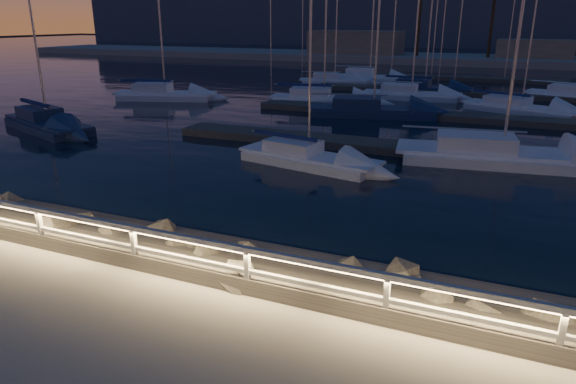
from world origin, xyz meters
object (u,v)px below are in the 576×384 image
Objects in this scene: sailboat_a at (46,122)px; sailboat_c at (496,153)px; sailboat_e at (163,94)px; sailboat_g at (370,109)px; guard_rail at (204,251)px; sailboat_n at (333,80)px; sailboat_h at (518,107)px; sailboat_i at (368,77)px; sailboat_k at (422,88)px; sailboat_f at (321,98)px; sailboat_b at (305,156)px; sailboat_j at (409,94)px.

sailboat_c reaches higher than sailboat_a.
sailboat_g is (17.35, -0.65, -0.03)m from sailboat_e.
sailboat_a is (-19.11, 13.09, -0.91)m from guard_rail.
sailboat_n reaches higher than guard_rail.
sailboat_h reaches higher than sailboat_a.
sailboat_h is 0.99× the size of sailboat_i.
sailboat_e is 22.56m from sailboat_k.
sailboat_k reaches higher than sailboat_n.
sailboat_k is at bearing 157.46° from sailboat_h.
sailboat_n is at bearing 104.69° from guard_rail.
sailboat_n is at bearing 103.49° from sailboat_g.
sailboat_f is at bearing -92.82° from sailboat_n.
guard_rail is at bearing -85.90° from sailboat_k.
sailboat_g is (-2.79, 25.14, -0.92)m from guard_rail.
sailboat_k is at bearing 75.30° from sailboat_a.
sailboat_i is at bearing 137.44° from sailboat_k.
sailboat_f is 1.03× the size of sailboat_k.
sailboat_e is 1.02× the size of sailboat_k.
sailboat_n is (-3.23, 12.46, -0.04)m from sailboat_f.
sailboat_g is (4.77, -3.54, -0.00)m from sailboat_f.
sailboat_a reaches higher than sailboat_n.
sailboat_b is 22.51m from sailboat_e.
sailboat_i is (-0.69, 16.43, 0.02)m from sailboat_f.
sailboat_h is (26.51, 4.76, -0.07)m from sailboat_e.
sailboat_c is at bearing -56.37° from sailboat_f.
sailboat_g is at bearing 56.42° from sailboat_a.
sailboat_i is at bearing 40.02° from sailboat_n.
sailboat_f is at bearing -149.60° from sailboat_h.
sailboat_i reaches higher than sailboat_a.
sailboat_g is at bearing -93.61° from sailboat_k.
sailboat_g reaches higher than guard_rail.
sailboat_a is 0.94× the size of sailboat_f.
sailboat_j is (0.47, 21.93, 0.04)m from sailboat_b.
sailboat_k is (17.59, 25.42, -0.04)m from sailboat_a.
sailboat_b is 33.60m from sailboat_i.
sailboat_i is at bearing 80.95° from sailboat_f.
sailboat_g reaches higher than sailboat_e.
sailboat_e is (-1.04, 12.69, 0.02)m from sailboat_a.
sailboat_h reaches higher than sailboat_n.
sailboat_e is 1.04× the size of sailboat_j.
sailboat_b is (16.79, -1.06, -0.06)m from sailboat_a.
sailboat_i is (-5.45, 19.97, 0.02)m from sailboat_g.
sailboat_b is at bearing -55.93° from sailboat_e.
sailboat_n is at bearing 117.63° from sailboat_b.
sailboat_c is 1.06× the size of sailboat_g.
sailboat_a reaches higher than guard_rail.
sailboat_e reaches higher than sailboat_i.
sailboat_f is 14.05m from sailboat_h.
sailboat_e is 20.04m from sailboat_j.
sailboat_b is at bearing -92.37° from sailboat_h.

